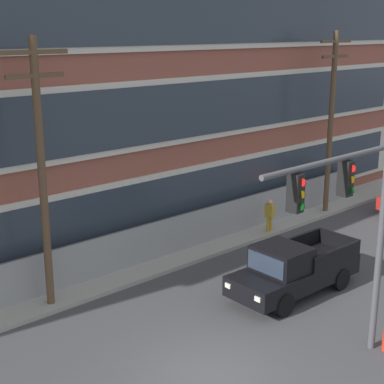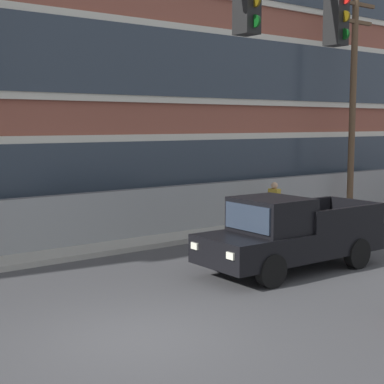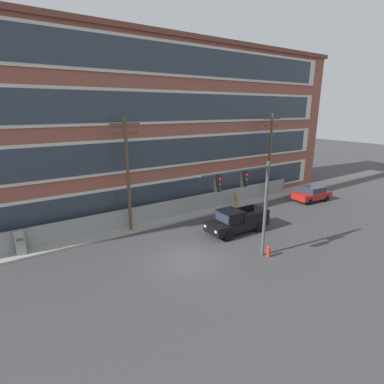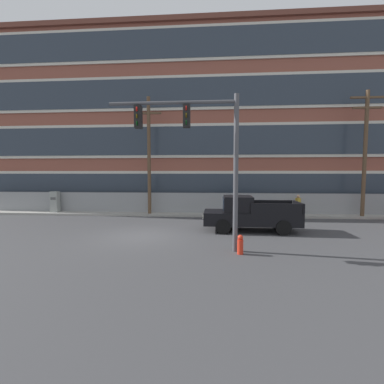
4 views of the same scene
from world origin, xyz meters
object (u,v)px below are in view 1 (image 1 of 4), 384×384
object	(u,v)px
pedestrian_near_cabinet	(269,214)
traffic_signal_mast	(354,213)
pickup_truck_black	(292,270)
utility_pole_midblock	(331,117)
utility_pole_near_corner	(41,166)

from	to	relation	value
pedestrian_near_cabinet	traffic_signal_mast	bearing A→B (deg)	-128.61
traffic_signal_mast	pickup_truck_black	bearing A→B (deg)	56.22
pickup_truck_black	utility_pole_midblock	distance (m)	10.76
pickup_truck_black	utility_pole_near_corner	size ratio (longest dim) A/B	0.59
traffic_signal_mast	pickup_truck_black	distance (m)	5.85
pedestrian_near_cabinet	pickup_truck_black	bearing A→B (deg)	-132.21
utility_pole_near_corner	pedestrian_near_cabinet	distance (m)	11.67
utility_pole_near_corner	pedestrian_near_cabinet	size ratio (longest dim) A/B	5.28
traffic_signal_mast	utility_pole_near_corner	world-z (taller)	utility_pole_near_corner
traffic_signal_mast	utility_pole_near_corner	bearing A→B (deg)	115.82
pedestrian_near_cabinet	utility_pole_midblock	bearing A→B (deg)	1.98
pickup_truck_black	pedestrian_near_cabinet	bearing A→B (deg)	47.79
utility_pole_near_corner	pedestrian_near_cabinet	bearing A→B (deg)	-1.26
pickup_truck_black	pedestrian_near_cabinet	distance (m)	6.24
utility_pole_near_corner	traffic_signal_mast	bearing A→B (deg)	-64.18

